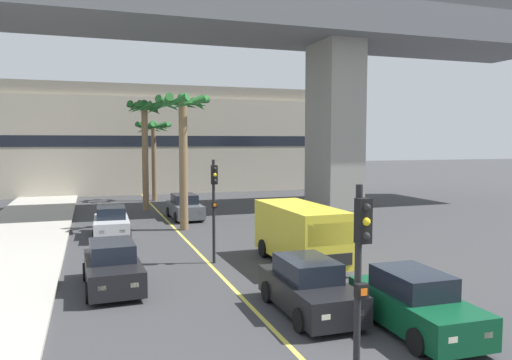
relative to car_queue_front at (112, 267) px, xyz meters
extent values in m
cube|color=#DBCC4C|center=(3.82, 6.26, -0.72)|extent=(0.14, 56.00, 0.01)
cube|color=slate|center=(3.82, 16.24, 12.67)|extent=(62.63, 8.00, 2.40)
cube|color=gray|center=(16.73, 16.24, 5.37)|extent=(2.80, 4.40, 12.19)
cube|color=#BCB29E|center=(3.82, 33.18, 3.78)|extent=(37.44, 8.00, 8.99)
cube|color=gray|center=(3.82, 33.18, 8.87)|extent=(36.70, 7.20, 1.20)
cube|color=black|center=(3.82, 29.16, 4.23)|extent=(33.70, 0.04, 1.00)
cube|color=black|center=(0.00, -0.03, -0.14)|extent=(1.86, 4.16, 0.80)
cube|color=black|center=(0.00, 0.12, 0.54)|extent=(1.47, 2.10, 0.60)
cube|color=#F2EDCC|center=(0.55, -2.02, -0.09)|extent=(0.24, 0.09, 0.14)
cube|color=#F2EDCC|center=(-0.39, -2.06, -0.09)|extent=(0.24, 0.09, 0.14)
cylinder|color=black|center=(0.86, -1.27, -0.40)|extent=(0.25, 0.65, 0.64)
cylinder|color=black|center=(-0.75, -1.33, -0.40)|extent=(0.25, 0.65, 0.64)
cylinder|color=black|center=(0.76, 1.27, -0.40)|extent=(0.25, 0.65, 0.64)
cylinder|color=black|center=(-0.86, 1.21, -0.40)|extent=(0.25, 0.65, 0.64)
cube|color=black|center=(5.25, -4.29, -0.14)|extent=(1.73, 4.11, 0.80)
cube|color=black|center=(5.25, -4.14, 0.54)|extent=(1.41, 2.06, 0.60)
cube|color=#F2EDCC|center=(5.70, -6.30, -0.09)|extent=(0.24, 0.08, 0.14)
cube|color=#F2EDCC|center=(4.76, -6.29, -0.09)|extent=(0.24, 0.08, 0.14)
cylinder|color=black|center=(6.04, -5.57, -0.40)|extent=(0.23, 0.64, 0.64)
cylinder|color=black|center=(4.43, -5.55, -0.40)|extent=(0.23, 0.64, 0.64)
cylinder|color=black|center=(6.06, -3.02, -0.40)|extent=(0.23, 0.64, 0.64)
cylinder|color=black|center=(4.45, -3.01, -0.40)|extent=(0.23, 0.64, 0.64)
cube|color=#B7BABF|center=(0.33, 9.31, -0.14)|extent=(1.80, 4.14, 0.80)
cube|color=black|center=(0.34, 9.46, 0.54)|extent=(1.44, 2.08, 0.60)
cube|color=#F2EDCC|center=(0.75, 7.29, -0.09)|extent=(0.24, 0.09, 0.14)
cube|color=#F2EDCC|center=(-0.19, 7.32, -0.09)|extent=(0.24, 0.09, 0.14)
cylinder|color=black|center=(1.11, 8.02, -0.40)|extent=(0.24, 0.65, 0.64)
cylinder|color=black|center=(-0.51, 8.06, -0.40)|extent=(0.24, 0.65, 0.64)
cylinder|color=black|center=(1.17, 10.56, -0.40)|extent=(0.24, 0.65, 0.64)
cylinder|color=black|center=(-0.44, 10.60, -0.40)|extent=(0.24, 0.65, 0.64)
cube|color=#4C5156|center=(5.02, 13.99, -0.14)|extent=(1.81, 4.14, 0.80)
cube|color=black|center=(5.02, 14.14, 0.54)|extent=(1.45, 2.09, 0.60)
cube|color=#F2EDCC|center=(5.54, 11.99, -0.09)|extent=(0.24, 0.09, 0.14)
cube|color=#F2EDCC|center=(4.61, 11.97, -0.09)|extent=(0.24, 0.09, 0.14)
cylinder|color=black|center=(5.86, 12.74, -0.40)|extent=(0.24, 0.65, 0.64)
cylinder|color=black|center=(4.25, 12.70, -0.40)|extent=(0.24, 0.65, 0.64)
cylinder|color=black|center=(5.79, 15.28, -0.40)|extent=(0.24, 0.65, 0.64)
cylinder|color=black|center=(4.18, 15.24, -0.40)|extent=(0.24, 0.65, 0.64)
cube|color=#0C4728|center=(7.27, -6.43, -0.14)|extent=(1.82, 4.15, 0.80)
cube|color=black|center=(7.28, -6.28, 0.54)|extent=(1.46, 2.09, 0.60)
cube|color=#F2EDCC|center=(7.68, -8.45, -0.09)|extent=(0.24, 0.09, 0.14)
cube|color=#F2EDCC|center=(6.75, -8.42, -0.09)|extent=(0.24, 0.09, 0.14)
cylinder|color=black|center=(8.04, -7.72, -0.40)|extent=(0.24, 0.65, 0.64)
cylinder|color=black|center=(6.43, -7.67, -0.40)|extent=(0.24, 0.65, 0.64)
cylinder|color=black|center=(8.12, -5.18, -0.40)|extent=(0.24, 0.65, 0.64)
cylinder|color=black|center=(6.51, -5.13, -0.40)|extent=(0.24, 0.65, 0.64)
cube|color=yellow|center=(7.29, 1.04, 0.59)|extent=(2.10, 5.24, 2.10)
cube|color=black|center=(7.34, -1.52, 0.94)|extent=(1.80, 0.11, 0.80)
cube|color=black|center=(7.34, -1.58, 0.01)|extent=(1.70, 0.09, 0.44)
cylinder|color=black|center=(8.27, -0.51, -0.34)|extent=(0.27, 0.76, 0.76)
cylinder|color=black|center=(6.37, -0.54, -0.34)|extent=(0.27, 0.76, 0.76)
cylinder|color=black|center=(8.21, 2.61, -0.34)|extent=(0.27, 0.76, 0.76)
cylinder|color=black|center=(6.31, 2.58, -0.34)|extent=(0.27, 0.76, 0.76)
cylinder|color=black|center=(3.69, -9.62, 1.38)|extent=(0.12, 0.12, 4.20)
cube|color=black|center=(3.69, -9.76, 2.88)|extent=(0.24, 0.20, 0.76)
sphere|color=black|center=(3.69, -9.86, 3.12)|extent=(0.14, 0.14, 0.14)
sphere|color=yellow|center=(3.69, -9.86, 2.88)|extent=(0.14, 0.14, 0.14)
sphere|color=black|center=(3.69, -9.86, 2.64)|extent=(0.14, 0.14, 0.14)
cube|color=black|center=(3.69, -9.74, 1.68)|extent=(0.20, 0.16, 0.24)
cube|color=orange|center=(3.69, -9.82, 1.68)|extent=(0.12, 0.03, 0.12)
cylinder|color=black|center=(4.04, 2.26, 1.38)|extent=(0.12, 0.12, 4.20)
cube|color=black|center=(4.04, 2.12, 2.88)|extent=(0.24, 0.20, 0.76)
sphere|color=black|center=(4.04, 2.02, 3.12)|extent=(0.14, 0.14, 0.14)
sphere|color=yellow|center=(4.04, 2.02, 2.88)|extent=(0.14, 0.14, 0.14)
sphere|color=black|center=(4.04, 2.02, 2.64)|extent=(0.14, 0.14, 0.14)
cube|color=black|center=(4.04, 2.14, 1.68)|extent=(0.20, 0.16, 0.24)
cube|color=orange|center=(4.04, 2.06, 1.68)|extent=(0.12, 0.03, 0.12)
cylinder|color=brown|center=(4.36, 24.25, 2.37)|extent=(0.40, 0.40, 6.18)
sphere|color=#236028|center=(4.36, 24.25, 5.61)|extent=(0.60, 0.60, 0.60)
cone|color=#236028|center=(5.31, 24.27, 5.40)|extent=(0.48, 1.95, 0.84)
cone|color=#236028|center=(4.93, 25.01, 5.31)|extent=(1.82, 1.50, 0.99)
cone|color=#236028|center=(4.24, 25.19, 5.30)|extent=(1.97, 0.68, 1.01)
cone|color=#236028|center=(3.64, 24.86, 5.34)|extent=(1.59, 1.76, 0.95)
cone|color=#236028|center=(3.42, 24.24, 5.43)|extent=(0.47, 1.94, 0.78)
cone|color=#236028|center=(3.62, 23.67, 5.24)|extent=(1.52, 1.79, 1.10)
cone|color=#236028|center=(4.36, 23.30, 5.38)|extent=(1.94, 0.45, 0.88)
cone|color=#236028|center=(5.08, 23.64, 5.40)|extent=(1.59, 1.76, 0.85)
cylinder|color=brown|center=(4.25, 10.11, 2.83)|extent=(0.47, 0.47, 7.11)
sphere|color=#236028|center=(4.25, 10.11, 6.54)|extent=(0.60, 0.60, 0.60)
cone|color=#236028|center=(5.20, 10.24, 6.21)|extent=(0.69, 1.99, 1.04)
cone|color=#236028|center=(4.96, 10.76, 6.35)|extent=(1.65, 1.74, 0.81)
cone|color=#236028|center=(4.35, 11.07, 6.31)|extent=(1.99, 0.63, 0.88)
cone|color=#236028|center=(3.61, 10.82, 6.24)|extent=(1.73, 1.65, 1.00)
cone|color=#236028|center=(3.30, 10.03, 6.33)|extent=(0.62, 1.99, 0.83)
cone|color=#236028|center=(3.60, 9.42, 6.25)|extent=(1.73, 1.66, 0.97)
cone|color=#236028|center=(4.35, 9.16, 6.22)|extent=(1.98, 0.62, 1.03)
cone|color=#236028|center=(4.91, 9.42, 6.36)|extent=(1.73, 1.66, 0.79)
cylinder|color=brown|center=(3.06, 18.55, 2.97)|extent=(0.44, 0.44, 7.38)
sphere|color=#236028|center=(3.06, 18.55, 6.81)|extent=(0.60, 0.60, 0.60)
cone|color=#236028|center=(3.88, 18.60, 6.46)|extent=(0.53, 1.71, 1.05)
cone|color=#236028|center=(3.70, 19.08, 6.45)|extent=(1.41, 1.58, 1.07)
cone|color=#236028|center=(3.26, 19.35, 6.63)|extent=(1.76, 0.83, 0.79)
cone|color=#236028|center=(2.73, 19.31, 6.61)|extent=(1.74, 1.09, 0.82)
cone|color=#236028|center=(2.26, 18.76, 6.57)|extent=(0.84, 1.76, 0.89)
cone|color=#236028|center=(2.33, 18.18, 6.53)|extent=(1.17, 1.71, 0.95)
cone|color=#236028|center=(2.75, 17.79, 6.48)|extent=(1.73, 1.06, 1.02)
cone|color=#236028|center=(3.29, 17.76, 6.51)|extent=(1.75, 0.89, 0.98)
cone|color=#236028|center=(3.66, 17.99, 6.45)|extent=(1.48, 1.53, 1.07)
camera|label=1|loc=(-0.61, -16.91, 4.21)|focal=34.57mm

